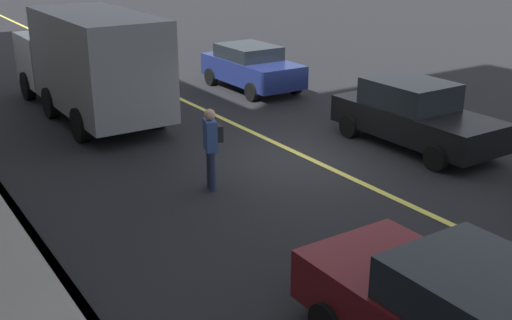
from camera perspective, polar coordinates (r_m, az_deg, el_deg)
ground at (r=15.12m, az=4.59°, el=0.24°), size 200.00×200.00×0.00m
curb_edge at (r=12.44m, az=-20.65°, el=-5.23°), size 80.00×0.16×0.15m
lane_stripe_center at (r=15.11m, az=4.59°, el=0.26°), size 80.00×0.16×0.01m
car_navy at (r=21.56m, az=-0.45°, el=8.52°), size 4.04×1.93×1.50m
car_black at (r=16.17m, az=14.26°, el=4.04°), size 4.47×1.97×1.64m
truck_gray at (r=18.71m, az=-14.97°, el=8.67°), size 7.55×2.45×3.08m
pedestrian_with_backpack at (r=12.94m, az=-4.11°, el=1.60°), size 0.46×0.44×1.75m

